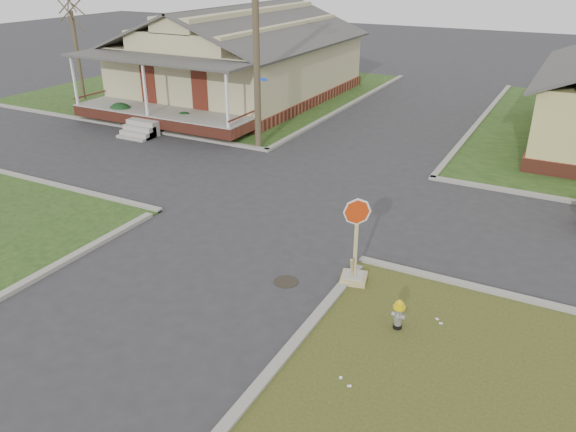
% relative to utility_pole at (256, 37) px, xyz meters
% --- Properties ---
extents(ground, '(120.00, 120.00, 0.00)m').
position_rel_utility_pole_xyz_m(ground, '(4.20, -8.90, -4.66)').
color(ground, '#2C2C2F').
rests_on(ground, ground).
extents(verge_far_left, '(19.00, 19.00, 0.05)m').
position_rel_utility_pole_xyz_m(verge_far_left, '(-8.80, 9.10, -4.64)').
color(verge_far_left, '#233F16').
rests_on(verge_far_left, ground).
extents(curbs, '(80.00, 40.00, 0.12)m').
position_rel_utility_pole_xyz_m(curbs, '(4.20, -3.90, -4.66)').
color(curbs, gray).
rests_on(curbs, ground).
extents(manhole, '(0.64, 0.64, 0.01)m').
position_rel_utility_pole_xyz_m(manhole, '(6.40, -9.40, -4.66)').
color(manhole, black).
rests_on(manhole, ground).
extents(corner_house, '(10.10, 15.50, 5.30)m').
position_rel_utility_pole_xyz_m(corner_house, '(-5.80, 7.78, -2.38)').
color(corner_house, brown).
rests_on(corner_house, ground).
extents(utility_pole, '(1.80, 0.28, 9.00)m').
position_rel_utility_pole_xyz_m(utility_pole, '(0.00, 0.00, 0.00)').
color(utility_pole, '#483C29').
rests_on(utility_pole, ground).
extents(tree_far_left, '(0.22, 0.22, 4.90)m').
position_rel_utility_pole_xyz_m(tree_far_left, '(-13.80, 3.10, -2.16)').
color(tree_far_left, '#483C29').
rests_on(tree_far_left, verge_far_left).
extents(fire_hydrant, '(0.27, 0.27, 0.73)m').
position_rel_utility_pole_xyz_m(fire_hydrant, '(9.57, -10.03, -4.21)').
color(fire_hydrant, black).
rests_on(fire_hydrant, ground).
extents(stop_sign, '(0.66, 0.64, 2.31)m').
position_rel_utility_pole_xyz_m(stop_sign, '(7.95, -8.62, -4.11)').
color(stop_sign, tan).
rests_on(stop_sign, ground).
extents(hedge_left, '(1.39, 1.14, 1.06)m').
position_rel_utility_pole_xyz_m(hedge_left, '(-7.99, 0.06, -4.08)').
color(hedge_left, '#133519').
rests_on(hedge_left, verge_far_left).
extents(hedge_right, '(1.22, 1.00, 0.94)m').
position_rel_utility_pole_xyz_m(hedge_right, '(-4.50, 0.65, -4.14)').
color(hedge_right, '#133519').
rests_on(hedge_right, verge_far_left).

